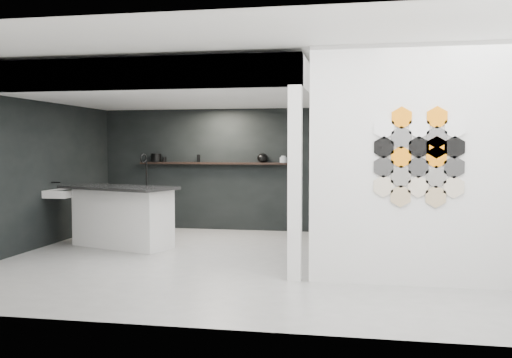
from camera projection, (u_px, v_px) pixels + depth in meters
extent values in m
cube|color=gray|center=(245.00, 261.00, 8.07)|extent=(7.00, 6.00, 0.01)
cube|color=silver|center=(416.00, 166.00, 6.60)|extent=(2.45, 0.15, 2.80)
cube|color=black|center=(211.00, 169.00, 11.15)|extent=(4.40, 0.04, 2.35)
cube|color=black|center=(56.00, 173.00, 9.62)|extent=(0.04, 4.00, 2.35)
cube|color=silver|center=(178.00, 89.00, 9.14)|extent=(4.40, 4.00, 0.40)
cube|color=silver|center=(295.00, 184.00, 6.87)|extent=(0.16, 0.16, 2.35)
cube|color=silver|center=(131.00, 74.00, 7.26)|extent=(4.40, 0.16, 0.40)
cube|color=silver|center=(63.00, 193.00, 9.40)|extent=(0.40, 0.60, 0.12)
cube|color=black|center=(214.00, 163.00, 11.02)|extent=(3.00, 0.15, 0.04)
cube|color=silver|center=(123.00, 218.00, 9.19)|extent=(1.76, 1.12, 0.95)
cube|color=black|center=(118.00, 188.00, 9.09)|extent=(2.04, 1.40, 0.04)
cube|color=black|center=(137.00, 187.00, 9.07)|extent=(0.61, 0.56, 0.02)
cylinder|color=black|center=(146.00, 172.00, 9.25)|extent=(0.03, 0.03, 0.44)
torus|color=black|center=(144.00, 158.00, 9.18)|extent=(0.07, 0.15, 0.15)
cylinder|color=black|center=(156.00, 158.00, 11.23)|extent=(0.22, 0.22, 0.16)
ellipsoid|color=black|center=(262.00, 158.00, 10.84)|extent=(0.22, 0.22, 0.17)
cylinder|color=gray|center=(283.00, 160.00, 10.77)|extent=(0.16, 0.16, 0.10)
cylinder|color=gray|center=(283.00, 159.00, 10.77)|extent=(0.11, 0.11, 0.13)
cylinder|color=black|center=(199.00, 158.00, 11.08)|extent=(0.07, 0.07, 0.14)
cylinder|color=black|center=(164.00, 159.00, 11.21)|extent=(0.10, 0.10, 0.10)
cylinder|color=beige|center=(383.00, 186.00, 6.59)|extent=(0.26, 0.02, 0.26)
cylinder|color=#2D2D2D|center=(384.00, 167.00, 6.58)|extent=(0.26, 0.02, 0.26)
cylinder|color=black|center=(384.00, 147.00, 6.57)|extent=(0.26, 0.02, 0.26)
cylinder|color=white|center=(384.00, 128.00, 6.56)|extent=(0.26, 0.02, 0.26)
cylinder|color=tan|center=(401.00, 196.00, 6.56)|extent=(0.26, 0.02, 0.26)
cylinder|color=#66635E|center=(401.00, 177.00, 6.55)|extent=(0.26, 0.02, 0.26)
cylinder|color=orange|center=(401.00, 157.00, 6.54)|extent=(0.26, 0.02, 0.26)
cylinder|color=black|center=(401.00, 137.00, 6.53)|extent=(0.26, 0.02, 0.26)
cylinder|color=orange|center=(402.00, 118.00, 6.51)|extent=(0.26, 0.02, 0.26)
cylinder|color=beige|center=(418.00, 187.00, 6.52)|extent=(0.26, 0.02, 0.26)
cylinder|color=#2D2D2D|center=(418.00, 167.00, 6.51)|extent=(0.26, 0.02, 0.26)
cylinder|color=black|center=(419.00, 147.00, 6.50)|extent=(0.26, 0.02, 0.26)
cylinder|color=white|center=(419.00, 127.00, 6.48)|extent=(0.26, 0.02, 0.26)
cylinder|color=tan|center=(436.00, 197.00, 6.49)|extent=(0.26, 0.02, 0.26)
cylinder|color=#66635E|center=(436.00, 177.00, 6.48)|extent=(0.26, 0.02, 0.26)
cylinder|color=orange|center=(436.00, 157.00, 6.47)|extent=(0.26, 0.02, 0.26)
cylinder|color=black|center=(437.00, 137.00, 6.45)|extent=(0.26, 0.02, 0.26)
cylinder|color=orange|center=(437.00, 117.00, 6.44)|extent=(0.26, 0.02, 0.26)
cylinder|color=beige|center=(454.00, 187.00, 6.45)|extent=(0.26, 0.02, 0.26)
cylinder|color=#2D2D2D|center=(454.00, 167.00, 6.44)|extent=(0.26, 0.02, 0.26)
cylinder|color=black|center=(455.00, 147.00, 6.43)|extent=(0.26, 0.02, 0.26)
cylinder|color=white|center=(455.00, 127.00, 6.41)|extent=(0.26, 0.02, 0.26)
cylinder|color=orange|center=(437.00, 147.00, 6.46)|extent=(0.26, 0.02, 0.26)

